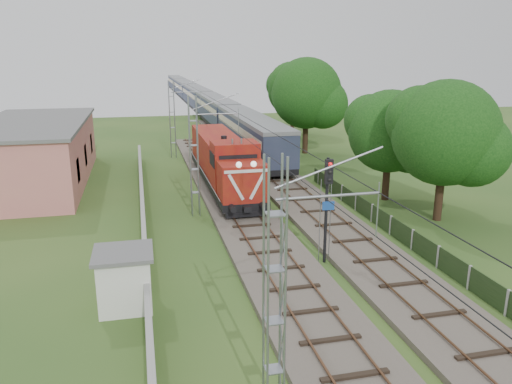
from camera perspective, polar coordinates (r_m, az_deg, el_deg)
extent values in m
plane|color=#2A4C1C|center=(23.72, 3.94, -10.93)|extent=(140.00, 140.00, 0.00)
cube|color=#6B6054|center=(29.87, -0.02, -4.88)|extent=(4.20, 70.00, 0.30)
cube|color=black|center=(29.80, -0.02, -4.52)|extent=(2.40, 70.00, 0.10)
cube|color=brown|center=(29.60, -1.62, -4.51)|extent=(0.08, 70.00, 0.05)
cube|color=brown|center=(29.97, 1.57, -4.25)|extent=(0.08, 70.00, 0.05)
cube|color=#6B6054|center=(43.12, 2.49, 1.51)|extent=(4.20, 80.00, 0.30)
cube|color=black|center=(43.07, 2.49, 1.77)|extent=(2.40, 80.00, 0.10)
cube|color=brown|center=(42.84, 1.40, 1.81)|extent=(0.08, 80.00, 0.05)
cube|color=brown|center=(43.29, 3.58, 1.92)|extent=(0.08, 80.00, 0.05)
cylinder|color=gray|center=(13.73, 8.27, -0.46)|extent=(3.00, 0.08, 0.08)
cylinder|color=gray|center=(32.85, -4.62, 8.89)|extent=(3.00, 0.08, 0.08)
cylinder|color=gray|center=(52.63, -8.03, 11.24)|extent=(3.00, 0.08, 0.08)
cylinder|color=black|center=(33.28, -2.00, 6.75)|extent=(0.03, 70.00, 0.03)
cylinder|color=black|center=(33.11, -2.03, 8.98)|extent=(0.03, 70.00, 0.03)
cube|color=#9E9E99|center=(33.71, -12.83, -1.81)|extent=(0.25, 40.00, 1.50)
cube|color=tan|center=(45.80, -23.90, 4.03)|extent=(8.00, 20.00, 5.00)
cube|color=#606060|center=(45.41, -24.26, 7.24)|extent=(8.40, 20.40, 0.25)
cube|color=black|center=(39.43, -19.71, 2.34)|extent=(0.10, 1.60, 1.80)
cube|color=black|center=(45.28, -18.95, 4.01)|extent=(0.10, 1.60, 1.80)
cube|color=black|center=(51.16, -18.36, 5.30)|extent=(0.10, 1.60, 1.80)
cube|color=black|center=(29.12, 17.45, -5.23)|extent=(0.05, 32.00, 1.15)
cube|color=#9E9E99|center=(42.08, 7.17, 1.68)|extent=(0.12, 0.12, 1.20)
cube|color=black|center=(40.45, -3.76, 1.84)|extent=(3.16, 17.93, 0.53)
cube|color=black|center=(35.01, -2.17, -0.84)|extent=(2.32, 3.80, 0.53)
cube|color=black|center=(46.11, -4.97, 3.10)|extent=(2.32, 3.80, 0.53)
cube|color=black|center=(32.18, -1.11, -2.50)|extent=(2.74, 0.26, 0.37)
cube|color=maroon|center=(32.80, -1.57, 1.29)|extent=(3.06, 2.64, 2.43)
sphere|color=white|center=(31.18, -1.97, 3.13)|extent=(0.38, 0.38, 0.38)
sphere|color=white|center=(31.38, -0.27, 3.22)|extent=(0.38, 0.38, 0.38)
cube|color=silver|center=(31.41, -2.30, 0.54)|extent=(1.06, 0.06, 1.77)
cube|color=silver|center=(31.69, 0.14, 0.69)|extent=(1.06, 0.06, 1.77)
cube|color=silver|center=(31.30, -1.08, 2.39)|extent=(2.85, 0.06, 0.19)
cube|color=maroon|center=(35.15, -2.44, 3.04)|extent=(3.16, 2.53, 3.38)
cube|color=black|center=(33.81, -2.03, 3.46)|extent=(2.64, 0.06, 0.95)
cube|color=maroon|center=(42.60, -4.39, 4.77)|extent=(2.95, 12.76, 2.74)
cylinder|color=black|center=(39.21, -3.69, 6.13)|extent=(0.46, 0.46, 0.42)
cylinder|color=gray|center=(33.93, -2.73, 5.76)|extent=(0.13, 0.13, 0.37)
cylinder|color=gray|center=(34.05, -1.68, 5.81)|extent=(0.13, 0.13, 0.37)
cube|color=black|center=(52.88, -0.58, 4.99)|extent=(3.07, 23.26, 0.53)
cube|color=#313753|center=(52.60, -0.58, 6.80)|extent=(3.17, 23.26, 2.85)
cube|color=beige|center=(52.53, -0.58, 7.37)|extent=(3.21, 22.33, 0.79)
cube|color=slate|center=(52.39, -0.59, 8.52)|extent=(3.22, 23.26, 0.37)
cube|color=black|center=(76.52, -4.63, 8.19)|extent=(3.07, 23.26, 0.53)
cube|color=#313753|center=(76.33, -4.66, 9.45)|extent=(3.17, 23.26, 2.85)
cube|color=beige|center=(76.28, -4.67, 9.85)|extent=(3.21, 22.33, 0.79)
cube|color=slate|center=(76.18, -4.68, 10.64)|extent=(3.22, 23.26, 0.37)
cube|color=black|center=(100.49, -6.78, 9.86)|extent=(3.07, 23.26, 0.53)
cube|color=#313753|center=(100.34, -6.82, 10.82)|extent=(3.17, 23.26, 2.85)
cube|color=beige|center=(100.30, -6.83, 11.12)|extent=(3.21, 22.33, 0.79)
cube|color=slate|center=(100.23, -6.84, 11.73)|extent=(3.22, 23.26, 0.37)
cube|color=black|center=(124.59, -8.12, 10.88)|extent=(3.07, 23.26, 0.53)
cube|color=#313753|center=(124.47, -8.15, 11.66)|extent=(3.17, 23.26, 2.85)
cube|color=beige|center=(124.44, -8.16, 11.90)|extent=(3.21, 22.33, 0.79)
cube|color=slate|center=(124.38, -8.18, 12.38)|extent=(3.22, 23.26, 0.37)
cube|color=black|center=(148.76, -9.02, 11.56)|extent=(3.07, 23.26, 0.53)
cube|color=#313753|center=(148.66, -9.05, 12.21)|extent=(3.17, 23.26, 2.85)
cube|color=beige|center=(148.64, -9.06, 12.42)|extent=(3.21, 22.33, 0.79)
cube|color=slate|center=(148.59, -9.08, 12.82)|extent=(3.22, 23.26, 0.37)
cylinder|color=black|center=(25.71, 8.02, -2.20)|extent=(0.16, 0.16, 5.59)
cube|color=black|center=(25.00, 8.34, 2.33)|extent=(0.42, 0.29, 1.23)
sphere|color=red|center=(24.79, 8.48, 3.14)|extent=(0.20, 0.20, 0.20)
sphere|color=black|center=(24.88, 8.45, 2.26)|extent=(0.20, 0.20, 0.20)
sphere|color=black|center=(24.97, 8.41, 1.39)|extent=(0.20, 0.20, 0.20)
cube|color=#184391|center=(25.51, 8.27, -1.56)|extent=(0.62, 0.13, 0.45)
cube|color=silver|center=(22.31, -14.75, -9.84)|extent=(2.18, 2.18, 2.38)
cube|color=#606060|center=(21.80, -14.99, -6.76)|extent=(2.51, 2.51, 0.16)
cylinder|color=#382517|center=(34.45, 20.26, 0.22)|extent=(0.53, 0.53, 4.09)
sphere|color=#0F370F|center=(33.73, 20.84, 6.32)|extent=(6.69, 6.69, 6.69)
sphere|color=#0F370F|center=(33.84, 23.52, 4.47)|extent=(4.68, 4.68, 4.68)
sphere|color=#0F370F|center=(33.98, 18.21, 7.88)|extent=(4.35, 4.35, 4.35)
cylinder|color=#382517|center=(38.25, 14.68, 1.80)|extent=(0.53, 0.53, 3.66)
sphere|color=#0F370F|center=(37.64, 15.02, 6.73)|extent=(5.99, 5.99, 5.99)
sphere|color=#0F370F|center=(37.58, 17.19, 5.26)|extent=(4.19, 4.19, 4.19)
sphere|color=#0F370F|center=(38.00, 12.94, 7.95)|extent=(3.89, 3.89, 3.89)
cylinder|color=#382517|center=(55.17, 5.66, 6.81)|extent=(0.60, 0.60, 4.62)
sphere|color=#0F370F|center=(54.70, 5.78, 11.17)|extent=(7.57, 7.57, 7.57)
sphere|color=#0F370F|center=(54.24, 7.68, 9.96)|extent=(5.30, 5.30, 5.30)
sphere|color=#0F370F|center=(55.49, 4.03, 12.14)|extent=(4.92, 4.92, 4.92)
cylinder|color=#382517|center=(68.64, 4.18, 8.32)|extent=(0.51, 0.51, 4.11)
sphere|color=#0F370F|center=(68.28, 4.24, 11.43)|extent=(6.73, 6.73, 6.73)
sphere|color=#0F370F|center=(67.81, 5.59, 10.58)|extent=(4.71, 4.71, 4.71)
sphere|color=#0F370F|center=(69.01, 3.00, 12.12)|extent=(4.37, 4.37, 4.37)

